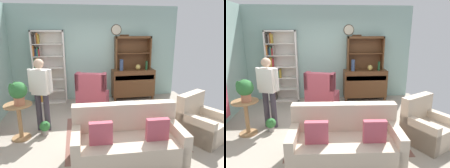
# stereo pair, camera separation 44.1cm
# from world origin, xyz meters

# --- Properties ---
(ground_plane) EXTENTS (5.40, 4.60, 0.02)m
(ground_plane) POSITION_xyz_m (0.00, 0.00, -0.01)
(ground_plane) COLOR #9E9384
(wall_back) EXTENTS (5.00, 0.09, 2.80)m
(wall_back) POSITION_xyz_m (0.01, 2.13, 1.41)
(wall_back) COLOR #93B7AD
(wall_back) RESTS_ON ground_plane
(area_rug) EXTENTS (2.26, 1.85, 0.01)m
(area_rug) POSITION_xyz_m (0.20, -0.30, 0.00)
(area_rug) COLOR brown
(area_rug) RESTS_ON ground_plane
(bookshelf) EXTENTS (0.90, 0.30, 2.10)m
(bookshelf) POSITION_xyz_m (-1.49, 1.94, 1.04)
(bookshelf) COLOR silver
(bookshelf) RESTS_ON ground_plane
(sideboard) EXTENTS (1.30, 0.45, 0.92)m
(sideboard) POSITION_xyz_m (1.06, 1.86, 0.51)
(sideboard) COLOR brown
(sideboard) RESTS_ON ground_plane
(sideboard_hutch) EXTENTS (1.10, 0.26, 1.00)m
(sideboard_hutch) POSITION_xyz_m (1.06, 1.97, 1.56)
(sideboard_hutch) COLOR brown
(sideboard_hutch) RESTS_ON sideboard
(vase_tall) EXTENTS (0.11, 0.11, 0.34)m
(vase_tall) POSITION_xyz_m (0.67, 1.78, 1.09)
(vase_tall) COLOR #33476B
(vase_tall) RESTS_ON sideboard
(vase_round) EXTENTS (0.15, 0.15, 0.17)m
(vase_round) POSITION_xyz_m (1.19, 1.79, 1.01)
(vase_round) COLOR tan
(vase_round) RESTS_ON sideboard
(bottle_wine) EXTENTS (0.07, 0.07, 0.27)m
(bottle_wine) POSITION_xyz_m (1.45, 1.77, 1.06)
(bottle_wine) COLOR #194223
(bottle_wine) RESTS_ON sideboard
(couch_floral) EXTENTS (1.83, 0.92, 0.90)m
(couch_floral) POSITION_xyz_m (0.11, -1.17, 0.31)
(couch_floral) COLOR beige
(couch_floral) RESTS_ON ground_plane
(armchair_floral) EXTENTS (1.03, 1.04, 0.88)m
(armchair_floral) POSITION_xyz_m (1.74, -0.74, 0.29)
(armchair_floral) COLOR beige
(armchair_floral) RESTS_ON ground_plane
(wingback_chair) EXTENTS (0.97, 0.98, 1.05)m
(wingback_chair) POSITION_xyz_m (-0.26, 1.14, 0.38)
(wingback_chair) COLOR #B74C5B
(wingback_chair) RESTS_ON ground_plane
(plant_stand) EXTENTS (0.52, 0.52, 0.73)m
(plant_stand) POSITION_xyz_m (-1.82, -0.15, 0.45)
(plant_stand) COLOR #997047
(plant_stand) RESTS_ON ground_plane
(potted_plant_large) EXTENTS (0.33, 0.33, 0.45)m
(potted_plant_large) POSITION_xyz_m (-1.77, -0.19, 1.00)
(potted_plant_large) COLOR #AD6B4C
(potted_plant_large) RESTS_ON plant_stand
(potted_plant_small) EXTENTS (0.21, 0.21, 0.30)m
(potted_plant_small) POSITION_xyz_m (-1.36, -0.08, 0.17)
(potted_plant_small) COLOR gray
(potted_plant_small) RESTS_ON ground_plane
(person_reading) EXTENTS (0.52, 0.30, 1.56)m
(person_reading) POSITION_xyz_m (-1.41, 0.15, 0.91)
(person_reading) COLOR #38333D
(person_reading) RESTS_ON ground_plane
(coffee_table) EXTENTS (0.80, 0.50, 0.42)m
(coffee_table) POSITION_xyz_m (0.19, -0.43, 0.35)
(coffee_table) COLOR brown
(coffee_table) RESTS_ON ground_plane
(book_stack) EXTENTS (0.20, 0.15, 0.05)m
(book_stack) POSITION_xyz_m (0.11, -0.34, 0.44)
(book_stack) COLOR #284C8C
(book_stack) RESTS_ON coffee_table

